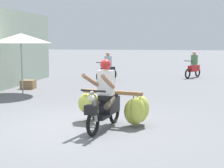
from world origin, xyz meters
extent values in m
plane|color=slate|center=(0.00, 0.00, 0.00)|extent=(120.00, 120.00, 0.00)
torus|color=black|center=(0.44, -0.66, 0.28)|extent=(0.20, 0.56, 0.56)
torus|color=black|center=(0.70, 0.51, 0.28)|extent=(0.20, 0.56, 0.56)
cube|color=black|center=(0.55, -0.17, 0.32)|extent=(0.35, 0.60, 0.08)
cube|color=black|center=(0.63, 0.22, 0.50)|extent=(0.41, 0.68, 0.36)
cube|color=black|center=(0.62, 0.14, 0.72)|extent=(0.38, 0.64, 0.10)
cylinder|color=gray|center=(0.46, -0.60, 0.62)|extent=(0.13, 0.29, 0.69)
cylinder|color=black|center=(0.45, -0.64, 0.96)|extent=(0.56, 0.16, 0.04)
sphere|color=silver|center=(0.43, -0.72, 0.82)|extent=(0.14, 0.14, 0.14)
cube|color=black|center=(0.42, -0.76, 0.58)|extent=(0.27, 0.21, 0.20)
cube|color=black|center=(0.44, -0.66, 0.58)|extent=(0.16, 0.29, 0.04)
cube|color=olive|center=(0.67, 0.36, 0.78)|extent=(1.49, 0.42, 0.08)
cube|color=olive|center=(0.70, 0.54, 0.75)|extent=(1.34, 0.36, 0.06)
ellipsoid|color=#BEC84E|center=(0.15, 0.50, 0.45)|extent=(0.44, 0.40, 0.53)
cylinder|color=#998459|center=(0.15, 0.50, 0.74)|extent=(0.02, 0.02, 0.11)
ellipsoid|color=#BDC74C|center=(0.00, 0.61, 0.45)|extent=(0.46, 0.42, 0.50)
cylinder|color=#998459|center=(0.00, 0.61, 0.73)|extent=(0.02, 0.02, 0.12)
ellipsoid|color=#BAC449|center=(1.19, 0.27, 0.35)|extent=(0.55, 0.52, 0.60)
cylinder|color=#998459|center=(1.19, 0.27, 0.71)|extent=(0.02, 0.02, 0.17)
ellipsoid|color=#BCC64C|center=(1.34, 0.50, 0.37)|extent=(0.43, 0.41, 0.63)
cylinder|color=#998459|center=(1.34, 0.50, 0.72)|extent=(0.02, 0.02, 0.13)
ellipsoid|color=#B8C348|center=(1.28, 0.15, 0.41)|extent=(0.39, 0.36, 0.62)
cylinder|color=#998459|center=(1.28, 0.15, 0.74)|extent=(0.02, 0.02, 0.10)
ellipsoid|color=#BCC64C|center=(0.11, 0.77, 0.35)|extent=(0.34, 0.31, 0.64)
cylinder|color=#998459|center=(0.11, 0.77, 0.72)|extent=(0.02, 0.02, 0.15)
ellipsoid|color=#BAC54A|center=(1.37, 0.31, 0.43)|extent=(0.37, 0.34, 0.57)
cylinder|color=#998459|center=(1.37, 0.31, 0.74)|extent=(0.02, 0.02, 0.10)
cube|color=silver|center=(0.59, 0.02, 1.05)|extent=(0.38, 0.29, 0.56)
sphere|color=#B22626|center=(0.59, 0.00, 1.46)|extent=(0.24, 0.24, 0.24)
cylinder|color=#9E7051|center=(0.71, -0.35, 1.11)|extent=(0.19, 0.72, 0.39)
cylinder|color=#9E7051|center=(0.33, -0.27, 1.11)|extent=(0.29, 0.72, 0.39)
cylinder|color=#4C4238|center=(0.70, -0.12, 0.62)|extent=(0.22, 0.46, 0.27)
cylinder|color=#4C4238|center=(0.43, -0.06, 0.62)|extent=(0.22, 0.46, 0.27)
torus|color=black|center=(2.92, 10.36, 0.26)|extent=(0.34, 0.49, 0.52)
torus|color=black|center=(3.49, 11.29, 0.26)|extent=(0.34, 0.49, 0.52)
cube|color=red|center=(3.26, 10.91, 0.50)|extent=(0.67, 0.89, 0.32)
cylinder|color=black|center=(2.94, 10.40, 0.92)|extent=(0.45, 0.29, 0.04)
cube|color=#4C7F51|center=(3.27, 10.93, 0.95)|extent=(0.36, 0.33, 0.52)
sphere|color=tan|center=(3.26, 10.91, 1.30)|extent=(0.20, 0.20, 0.20)
torus|color=black|center=(-1.32, 8.34, 0.26)|extent=(0.30, 0.50, 0.52)
torus|color=black|center=(-0.82, 9.32, 0.26)|extent=(0.30, 0.50, 0.52)
cube|color=black|center=(-1.02, 8.92, 0.50)|extent=(0.62, 0.91, 0.32)
cylinder|color=black|center=(-1.29, 8.38, 0.92)|extent=(0.46, 0.26, 0.04)
cube|color=#B2B7C6|center=(-1.02, 8.93, 0.95)|extent=(0.36, 0.31, 0.52)
sphere|color=tan|center=(-1.02, 8.92, 1.30)|extent=(0.20, 0.20, 0.20)
cylinder|color=#99999E|center=(-3.41, 4.30, 1.00)|extent=(0.05, 0.05, 1.99)
cone|color=beige|center=(-3.41, 4.30, 2.07)|extent=(2.21, 2.21, 0.35)
cube|color=olive|center=(-3.75, 5.56, 0.18)|extent=(0.56, 0.40, 0.36)
camera|label=1|loc=(2.00, -7.29, 2.00)|focal=53.59mm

